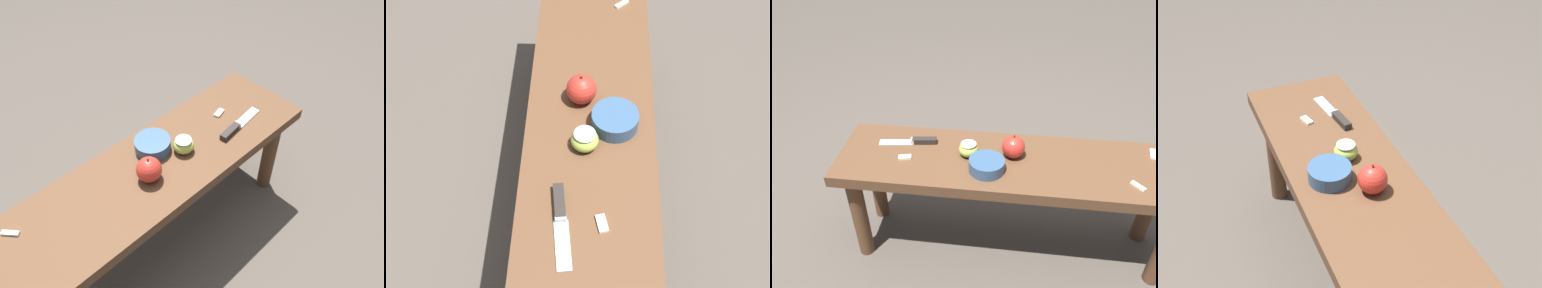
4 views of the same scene
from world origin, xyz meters
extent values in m
plane|color=#4C443D|center=(0.00, 0.00, 0.00)|extent=(8.00, 8.00, 0.00)
cube|color=brown|center=(0.00, 0.00, 0.40)|extent=(1.19, 0.32, 0.04)
cylinder|color=brown|center=(-0.53, -0.10, 0.19)|extent=(0.06, 0.06, 0.38)
cylinder|color=brown|center=(-0.53, 0.10, 0.19)|extent=(0.06, 0.06, 0.38)
cube|color=#B7BABF|center=(-0.41, 0.05, 0.42)|extent=(0.12, 0.05, 0.00)
cube|color=#B7BABF|center=(-0.36, 0.06, 0.43)|extent=(0.02, 0.03, 0.02)
cube|color=#282321|center=(-0.31, 0.06, 0.43)|extent=(0.09, 0.03, 0.02)
sphere|color=red|center=(0.00, 0.03, 0.46)|extent=(0.08, 0.08, 0.08)
cylinder|color=#4C3319|center=(0.00, 0.03, 0.50)|extent=(0.01, 0.01, 0.01)
ellipsoid|color=#9EB747|center=(-0.15, 0.01, 0.45)|extent=(0.07, 0.07, 0.05)
cylinder|color=white|center=(-0.15, 0.01, 0.47)|extent=(0.05, 0.05, 0.00)
cube|color=white|center=(-0.36, -0.03, 0.43)|extent=(0.05, 0.03, 0.01)
cube|color=white|center=(0.39, -0.08, 0.43)|extent=(0.04, 0.04, 0.01)
cylinder|color=#335175|center=(-0.08, -0.06, 0.44)|extent=(0.12, 0.12, 0.04)
camera|label=1|loc=(0.40, 0.62, 1.29)|focal=35.00mm
camera|label=2|loc=(-0.92, 0.00, 1.45)|focal=50.00mm
camera|label=3|loc=(-0.04, -1.00, 1.20)|focal=35.00mm
camera|label=4|loc=(0.93, -0.41, 1.34)|focal=50.00mm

